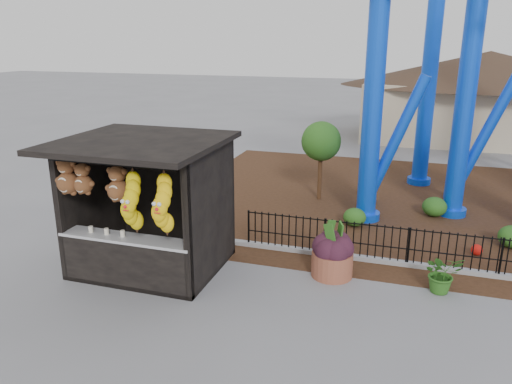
% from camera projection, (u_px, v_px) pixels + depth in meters
% --- Properties ---
extents(ground, '(120.00, 120.00, 0.00)m').
position_uv_depth(ground, '(258.00, 310.00, 10.04)').
color(ground, slate).
rests_on(ground, ground).
extents(mulch_bed, '(18.00, 12.00, 0.02)m').
position_uv_depth(mulch_bed, '(450.00, 207.00, 16.14)').
color(mulch_bed, '#331E11').
rests_on(mulch_bed, ground).
extents(curb, '(18.00, 0.18, 0.12)m').
position_uv_depth(curb, '(461.00, 271.00, 11.58)').
color(curb, gray).
rests_on(curb, ground).
extents(prize_booth, '(3.50, 3.40, 3.12)m').
position_uv_depth(prize_booth, '(144.00, 209.00, 11.28)').
color(prize_booth, black).
rests_on(prize_booth, ground).
extents(picket_fence, '(12.20, 0.06, 1.00)m').
position_uv_depth(picket_fence, '(506.00, 259.00, 11.18)').
color(picket_fence, black).
rests_on(picket_fence, ground).
extents(terracotta_planter, '(1.18, 1.18, 0.58)m').
position_uv_depth(terracotta_planter, '(332.00, 264.00, 11.40)').
color(terracotta_planter, brown).
rests_on(terracotta_planter, ground).
extents(planter_foliage, '(0.70, 0.70, 0.64)m').
position_uv_depth(planter_foliage, '(333.00, 239.00, 11.22)').
color(planter_foliage, black).
rests_on(planter_foliage, terracotta_planter).
extents(potted_plant, '(0.98, 0.93, 0.87)m').
position_uv_depth(potted_plant, '(442.00, 273.00, 10.64)').
color(potted_plant, '#275719').
rests_on(potted_plant, ground).
extents(landscaping, '(8.36, 3.83, 0.59)m').
position_uv_depth(landscaping, '(490.00, 227.00, 13.65)').
color(landscaping, '#245218').
rests_on(landscaping, mulch_bed).
extents(pavilion, '(15.00, 15.00, 4.80)m').
position_uv_depth(pavilion, '(487.00, 82.00, 25.56)').
color(pavilion, '#BFAD8C').
rests_on(pavilion, ground).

